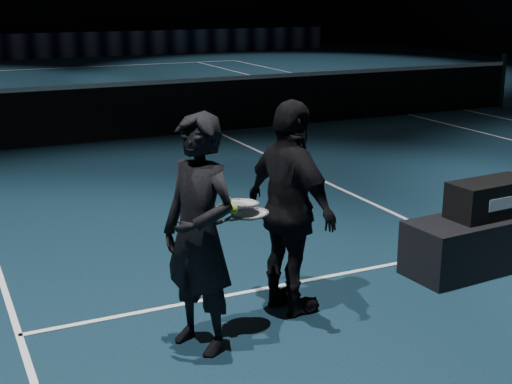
# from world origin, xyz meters

# --- Properties ---
(floor) EXTENTS (36.00, 36.00, 0.00)m
(floor) POSITION_xyz_m (0.00, 0.00, 0.00)
(floor) COLOR black
(floor) RESTS_ON ground
(court_lines) EXTENTS (10.98, 23.78, 0.01)m
(court_lines) POSITION_xyz_m (0.00, 0.00, 0.00)
(court_lines) COLOR white
(court_lines) RESTS_ON floor
(net_post_right) EXTENTS (0.10, 0.10, 1.10)m
(net_post_right) POSITION_xyz_m (6.40, 0.00, 0.55)
(net_post_right) COLOR black
(net_post_right) RESTS_ON floor
(net_mesh) EXTENTS (12.80, 0.02, 0.86)m
(net_mesh) POSITION_xyz_m (0.00, 0.00, 0.45)
(net_mesh) COLOR black
(net_mesh) RESTS_ON floor
(net_tape) EXTENTS (12.80, 0.03, 0.07)m
(net_tape) POSITION_xyz_m (0.00, 0.00, 0.92)
(net_tape) COLOR white
(net_tape) RESTS_ON net_mesh
(sponsor_backdrop) EXTENTS (22.00, 0.15, 0.90)m
(sponsor_backdrop) POSITION_xyz_m (0.00, 15.50, 0.45)
(sponsor_backdrop) COLOR black
(sponsor_backdrop) RESTS_ON floor
(player_bench) EXTENTS (1.60, 0.63, 0.47)m
(player_bench) POSITION_xyz_m (-0.18, -6.77, 0.24)
(player_bench) COLOR black
(player_bench) RESTS_ON floor
(racket_bag) EXTENTS (0.81, 0.39, 0.31)m
(racket_bag) POSITION_xyz_m (-0.18, -6.77, 0.63)
(racket_bag) COLOR black
(racket_bag) RESTS_ON player_bench
(bag_signature) EXTENTS (0.37, 0.03, 0.10)m
(bag_signature) POSITION_xyz_m (-0.18, -6.94, 0.63)
(bag_signature) COLOR white
(bag_signature) RESTS_ON racket_bag
(player_a) EXTENTS (0.60, 0.70, 1.62)m
(player_a) POSITION_xyz_m (-2.99, -7.09, 0.81)
(player_a) COLOR black
(player_a) RESTS_ON floor
(player_b) EXTENTS (0.56, 1.00, 1.62)m
(player_b) POSITION_xyz_m (-2.18, -6.84, 0.81)
(player_b) COLOR black
(player_b) RESTS_ON floor
(racket_lower) EXTENTS (0.71, 0.41, 0.03)m
(racket_lower) POSITION_xyz_m (-2.56, -6.95, 0.86)
(racket_lower) COLOR black
(racket_lower) RESTS_ON player_a
(racket_upper) EXTENTS (0.71, 0.45, 0.10)m
(racket_upper) POSITION_xyz_m (-2.62, -6.93, 0.93)
(racket_upper) COLOR black
(racket_upper) RESTS_ON player_b
(tennis_balls) EXTENTS (0.12, 0.10, 0.12)m
(tennis_balls) POSITION_xyz_m (-2.75, -7.01, 0.95)
(tennis_balls) COLOR #C0DF2F
(tennis_balls) RESTS_ON racket_upper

